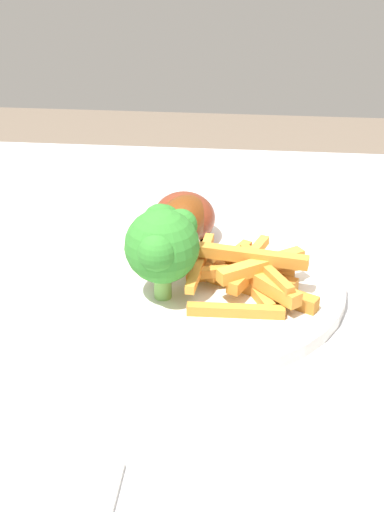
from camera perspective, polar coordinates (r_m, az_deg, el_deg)
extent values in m
cube|color=#B7B7BC|center=(0.60, 1.55, -5.74)|extent=(1.04, 0.79, 0.03)
cylinder|color=white|center=(0.62, 0.00, -2.13)|extent=(0.27, 0.27, 0.01)
cylinder|color=#77B554|center=(0.58, -2.33, -2.03)|extent=(0.01, 0.01, 0.02)
sphere|color=#2F7A29|center=(0.56, -2.40, 1.05)|extent=(0.06, 0.06, 0.06)
sphere|color=#2F7A29|center=(0.58, -1.52, 1.89)|extent=(0.03, 0.03, 0.03)
sphere|color=#2F7A29|center=(0.58, -0.92, 2.50)|extent=(0.03, 0.03, 0.03)
sphere|color=#2F7A29|center=(0.58, -2.61, 2.83)|extent=(0.03, 0.03, 0.03)
sphere|color=#2F7A29|center=(0.58, -2.29, 2.92)|extent=(0.03, 0.03, 0.03)
sphere|color=#2F7A29|center=(0.54, -2.86, 0.33)|extent=(0.03, 0.03, 0.03)
sphere|color=#2F7A29|center=(0.58, -3.53, 2.08)|extent=(0.02, 0.02, 0.02)
cube|color=orange|center=(0.60, 4.69, -2.16)|extent=(0.04, 0.08, 0.01)
cube|color=#C2792B|center=(0.62, 2.13, -0.67)|extent=(0.06, 0.06, 0.01)
cube|color=orange|center=(0.56, 3.58, -4.47)|extent=(0.08, 0.01, 0.01)
cube|color=#C67C2C|center=(0.61, 5.30, -1.60)|extent=(0.07, 0.04, 0.01)
cube|color=#C57B2C|center=(0.58, 6.06, -1.04)|extent=(0.05, 0.07, 0.01)
cube|color=orange|center=(0.59, 0.68, -0.49)|extent=(0.02, 0.10, 0.01)
cube|color=orange|center=(0.60, 4.63, -0.25)|extent=(0.04, 0.08, 0.01)
cube|color=orange|center=(0.59, 4.65, -1.37)|extent=(0.04, 0.06, 0.01)
cube|color=orange|center=(0.58, 5.67, -0.77)|extent=(0.07, 0.06, 0.01)
cube|color=#C77C2C|center=(0.59, 4.69, -1.04)|extent=(0.09, 0.03, 0.01)
cube|color=orange|center=(0.58, 4.98, -1.60)|extent=(0.08, 0.08, 0.01)
cube|color=orange|center=(0.58, 4.78, 0.01)|extent=(0.10, 0.03, 0.01)
cube|color=orange|center=(0.61, 3.05, -0.34)|extent=(0.04, 0.06, 0.01)
cube|color=#BB752A|center=(0.59, 5.32, -2.59)|extent=(0.10, 0.06, 0.01)
cube|color=orange|center=(0.61, 3.95, -1.48)|extent=(0.09, 0.02, 0.01)
cylinder|color=#4B1E09|center=(0.66, -0.70, 0.99)|extent=(0.04, 0.04, 0.00)
ellipsoid|color=#6B3310|center=(0.65, -0.71, 2.78)|extent=(0.07, 0.08, 0.05)
cylinder|color=beige|center=(0.61, -2.85, 0.47)|extent=(0.02, 0.03, 0.01)
sphere|color=silver|center=(0.60, -3.52, -0.19)|extent=(0.02, 0.02, 0.02)
cylinder|color=#521B0F|center=(0.68, -0.63, 1.49)|extent=(0.05, 0.05, 0.00)
ellipsoid|color=maroon|center=(0.67, -0.64, 3.18)|extent=(0.07, 0.08, 0.05)
cylinder|color=beige|center=(0.62, 0.18, 0.94)|extent=(0.02, 0.03, 0.01)
sphere|color=silver|center=(0.61, 0.45, 0.23)|extent=(0.02, 0.02, 0.02)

